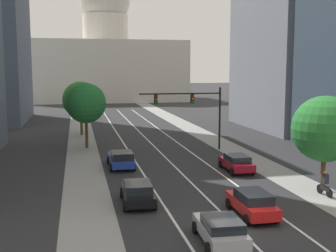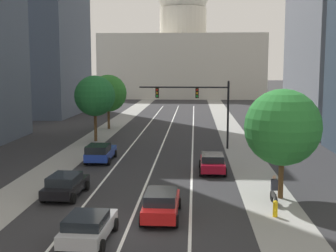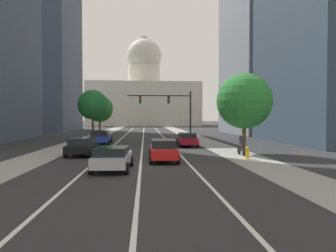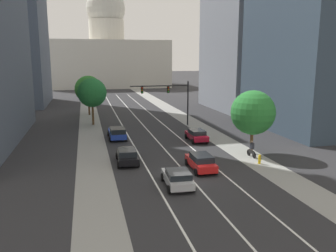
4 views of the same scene
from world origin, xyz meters
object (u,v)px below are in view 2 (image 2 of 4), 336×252
(car_black, at_px, (66,185))
(street_tree_near_left, at_px, (95,96))
(car_red, at_px, (161,203))
(car_silver, at_px, (88,226))
(car_blue, at_px, (100,152))
(street_tree_far_right, at_px, (283,127))
(capitol_building, at_px, (183,56))
(cyclist, at_px, (274,190))
(traffic_signal_mast, at_px, (199,101))
(car_crimson, at_px, (212,162))
(fire_hydrant, at_px, (275,209))
(street_tree_mid_left, at_px, (108,93))

(car_black, relative_size, street_tree_near_left, 0.63)
(car_red, xyz_separation_m, car_silver, (-3.09, -3.48, -0.06))
(car_blue, distance_m, street_tree_far_right, 16.80)
(capitol_building, height_order, street_tree_far_right, capitol_building)
(car_black, distance_m, car_silver, 7.74)
(cyclist, bearing_deg, car_blue, 44.42)
(car_red, xyz_separation_m, street_tree_far_right, (6.98, 4.07, 3.56))
(street_tree_far_right, bearing_deg, street_tree_near_left, 127.99)
(traffic_signal_mast, bearing_deg, car_red, -96.00)
(car_blue, relative_size, street_tree_near_left, 0.68)
(car_crimson, relative_size, fire_hydrant, 4.65)
(car_blue, xyz_separation_m, street_tree_far_right, (13.15, -9.85, 3.54))
(street_tree_far_right, bearing_deg, capitol_building, 95.11)
(street_tree_mid_left, bearing_deg, cyclist, -63.46)
(car_red, bearing_deg, street_tree_far_right, -59.14)
(car_silver, bearing_deg, traffic_signal_mast, -9.90)
(capitol_building, distance_m, street_tree_far_right, 95.77)
(car_silver, relative_size, street_tree_near_left, 0.59)
(car_crimson, xyz_separation_m, car_silver, (-6.18, -14.14, -0.03))
(car_silver, bearing_deg, cyclist, -54.18)
(capitol_building, height_order, street_tree_near_left, capitol_building)
(cyclist, xyz_separation_m, street_tree_far_right, (0.62, 1.32, 3.50))
(car_black, relative_size, cyclist, 2.56)
(fire_hydrant, xyz_separation_m, cyclist, (0.31, 2.25, 0.39))
(capitol_building, height_order, car_crimson, capitol_building)
(traffic_signal_mast, distance_m, fire_hydrant, 20.91)
(car_black, relative_size, street_tree_mid_left, 0.64)
(car_red, distance_m, car_blue, 15.23)
(fire_hydrant, relative_size, street_tree_mid_left, 0.13)
(capitol_building, xyz_separation_m, car_red, (1.54, -99.26, -9.88))
(street_tree_mid_left, bearing_deg, street_tree_far_right, -61.53)
(street_tree_mid_left, height_order, street_tree_near_left, street_tree_near_left)
(capitol_building, height_order, fire_hydrant, capitol_building)
(car_silver, distance_m, street_tree_far_right, 13.10)
(street_tree_mid_left, relative_size, street_tree_far_right, 1.04)
(car_blue, bearing_deg, car_crimson, -109.78)
(street_tree_near_left, bearing_deg, car_crimson, -48.87)
(car_red, relative_size, street_tree_near_left, 0.63)
(street_tree_mid_left, xyz_separation_m, street_tree_near_left, (0.42, -9.69, 0.29))
(car_red, distance_m, car_black, 7.16)
(car_black, relative_size, traffic_signal_mast, 0.51)
(traffic_signal_mast, xyz_separation_m, street_tree_far_right, (4.81, -16.53, -0.34))
(car_red, xyz_separation_m, car_blue, (-6.17, 13.92, 0.02))
(cyclist, bearing_deg, car_black, 82.18)
(capitol_building, xyz_separation_m, cyclist, (7.90, -96.51, -9.81))
(car_blue, bearing_deg, fire_hydrant, -138.07)
(car_silver, bearing_deg, car_black, 25.90)
(car_black, distance_m, car_crimson, 11.64)
(capitol_building, distance_m, car_crimson, 89.27)
(car_crimson, bearing_deg, cyclist, -157.38)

